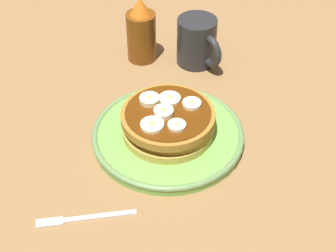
% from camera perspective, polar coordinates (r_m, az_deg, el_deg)
% --- Properties ---
extents(ground_plane, '(1.40, 1.40, 0.03)m').
position_cam_1_polar(ground_plane, '(0.76, 0.00, -2.29)').
color(ground_plane, olive).
extents(plate, '(0.23, 0.23, 0.02)m').
position_cam_1_polar(plate, '(0.74, 0.00, -0.99)').
color(plate, '#72B74C').
rests_on(plate, ground_plane).
extents(pancake_stack, '(0.15, 0.15, 0.04)m').
position_cam_1_polar(pancake_stack, '(0.73, -0.05, 0.51)').
color(pancake_stack, gold).
rests_on(pancake_stack, plate).
extents(banana_slice_0, '(0.03, 0.03, 0.01)m').
position_cam_1_polar(banana_slice_0, '(0.71, -0.51, 1.61)').
color(banana_slice_0, '#F3E8BE').
rests_on(banana_slice_0, pancake_stack).
extents(banana_slice_1, '(0.03, 0.03, 0.01)m').
position_cam_1_polar(banana_slice_1, '(0.73, -2.15, 3.07)').
color(banana_slice_1, beige).
rests_on(banana_slice_1, pancake_stack).
extents(banana_slice_2, '(0.03, 0.03, 0.01)m').
position_cam_1_polar(banana_slice_2, '(0.73, 2.78, 2.57)').
color(banana_slice_2, '#F7EFC2').
rests_on(banana_slice_2, pancake_stack).
extents(banana_slice_3, '(0.03, 0.03, 0.01)m').
position_cam_1_polar(banana_slice_3, '(0.69, 1.03, 0.03)').
color(banana_slice_3, '#EEE7C1').
rests_on(banana_slice_3, pancake_stack).
extents(banana_slice_4, '(0.03, 0.03, 0.01)m').
position_cam_1_polar(banana_slice_4, '(0.69, -1.85, 0.09)').
color(banana_slice_4, '#EBF0BE').
rests_on(banana_slice_4, pancake_stack).
extents(banana_slice_5, '(0.03, 0.03, 0.01)m').
position_cam_1_polar(banana_slice_5, '(0.73, 0.20, 3.17)').
color(banana_slice_5, '#F9EDBF').
rests_on(banana_slice_5, pancake_stack).
extents(coffee_mug, '(0.10, 0.07, 0.09)m').
position_cam_1_polar(coffee_mug, '(0.89, 3.47, 9.77)').
color(coffee_mug, '#262628').
rests_on(coffee_mug, ground_plane).
extents(fork, '(0.06, 0.12, 0.01)m').
position_cam_1_polar(fork, '(0.66, -10.15, -10.46)').
color(fork, silver).
rests_on(fork, ground_plane).
extents(syrup_bottle, '(0.05, 0.05, 0.12)m').
position_cam_1_polar(syrup_bottle, '(0.89, -3.13, 10.79)').
color(syrup_bottle, brown).
rests_on(syrup_bottle, ground_plane).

